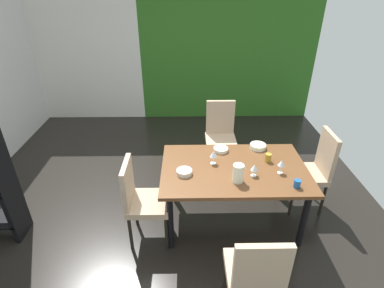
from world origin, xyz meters
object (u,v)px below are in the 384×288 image
object	(u,v)px
serving_bowl_left	(184,172)
pitcher_near_shelf	(238,173)
cup_right	(268,158)
wine_glass_south	(282,163)
wine_glass_center	(254,168)
chair_left_near	(141,197)
chair_head_far	(220,133)
dining_table	(234,174)
chair_head_near	(255,273)
wine_glass_near_window	(213,154)
serving_bowl_east	(258,146)
cup_west	(297,184)
chair_right_far	(314,168)
serving_bowl_corner	(221,149)

from	to	relation	value
serving_bowl_left	pitcher_near_shelf	size ratio (longest dim) A/B	0.84
cup_right	wine_glass_south	bearing A→B (deg)	-71.72
wine_glass_center	pitcher_near_shelf	size ratio (longest dim) A/B	0.70
chair_left_near	cup_right	distance (m)	1.49
chair_head_far	chair_left_near	bearing A→B (deg)	55.76
dining_table	chair_head_near	world-z (taller)	chair_head_near
wine_glass_near_window	serving_bowl_east	xyz separation A→B (m)	(0.58, 0.33, -0.09)
chair_left_near	serving_bowl_left	world-z (taller)	chair_left_near
cup_west	cup_right	world-z (taller)	cup_right
chair_right_far	wine_glass_near_window	xyz separation A→B (m)	(-1.25, -0.17, 0.30)
serving_bowl_east	serving_bowl_left	distance (m)	1.05
chair_head_near	cup_right	size ratio (longest dim) A/B	10.33
wine_glass_near_window	serving_bowl_east	distance (m)	0.67
chair_right_far	serving_bowl_left	world-z (taller)	chair_right_far
wine_glass_center	serving_bowl_left	distance (m)	0.74
dining_table	chair_left_near	size ratio (longest dim) A/B	1.64
chair_head_far	serving_bowl_corner	xyz separation A→B (m)	(-0.09, -0.85, 0.21)
pitcher_near_shelf	wine_glass_south	bearing A→B (deg)	16.64
chair_right_far	chair_left_near	world-z (taller)	chair_right_far
wine_glass_center	serving_bowl_corner	size ratio (longest dim) A/B	0.79
serving_bowl_east	serving_bowl_left	size ratio (longest dim) A/B	1.15
dining_table	chair_head_far	size ratio (longest dim) A/B	1.56
cup_west	pitcher_near_shelf	size ratio (longest dim) A/B	0.42
chair_head_near	cup_west	distance (m)	1.04
wine_glass_near_window	cup_west	xyz separation A→B (m)	(0.80, -0.45, -0.08)
wine_glass_near_window	wine_glass_center	bearing A→B (deg)	-30.72
wine_glass_center	chair_right_far	bearing A→B (deg)	26.08
chair_head_near	wine_glass_center	world-z (taller)	chair_head_near
chair_head_near	cup_west	bearing A→B (deg)	56.20
wine_glass_near_window	cup_west	bearing A→B (deg)	-29.28
serving_bowl_east	cup_west	xyz separation A→B (m)	(0.23, -0.78, 0.01)
chair_left_near	pitcher_near_shelf	bearing A→B (deg)	89.86
serving_bowl_east	cup_right	size ratio (longest dim) A/B	2.00
wine_glass_near_window	cup_right	world-z (taller)	wine_glass_near_window
dining_table	serving_bowl_east	xyz separation A→B (m)	(0.35, 0.42, 0.11)
chair_head_near	cup_right	bearing A→B (deg)	73.71
chair_left_near	cup_right	world-z (taller)	chair_left_near
wine_glass_south	serving_bowl_east	xyz separation A→B (m)	(-0.13, 0.53, -0.09)
dining_table	serving_bowl_east	world-z (taller)	serving_bowl_east
chair_right_far	pitcher_near_shelf	size ratio (longest dim) A/B	5.17
serving_bowl_left	wine_glass_south	bearing A→B (deg)	0.25
chair_head_far	wine_glass_near_window	bearing A→B (deg)	79.62
chair_right_far	wine_glass_near_window	bearing A→B (deg)	97.57
serving_bowl_corner	cup_west	xyz separation A→B (m)	(0.69, -0.72, 0.02)
pitcher_near_shelf	serving_bowl_east	bearing A→B (deg)	62.48
wine_glass_center	pitcher_near_shelf	xyz separation A→B (m)	(-0.19, -0.10, 0.00)
chair_head_far	wine_glass_center	distance (m)	1.41
dining_table	wine_glass_center	distance (m)	0.31
wine_glass_near_window	serving_bowl_left	distance (m)	0.39
chair_left_near	serving_bowl_left	bearing A→B (deg)	106.37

